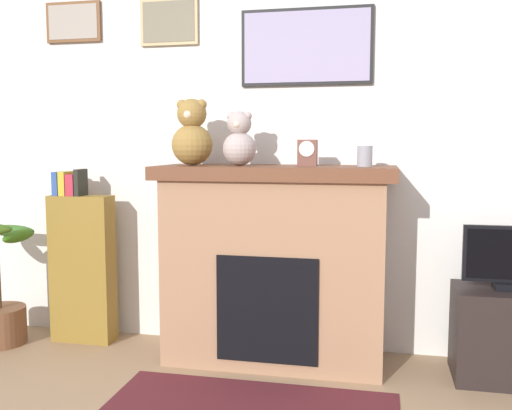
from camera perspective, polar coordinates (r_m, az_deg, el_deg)
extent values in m
cube|color=silver|center=(3.74, 5.79, 5.57)|extent=(5.20, 0.12, 2.60)
cube|color=black|center=(3.73, 5.01, 15.39)|extent=(0.83, 0.02, 0.48)
cube|color=#948AAD|center=(3.71, 4.99, 15.42)|extent=(0.79, 0.00, 0.44)
cube|color=brown|center=(4.27, -17.68, 16.93)|extent=(0.40, 0.02, 0.27)
cube|color=gray|center=(4.26, -17.75, 16.95)|extent=(0.36, 0.00, 0.23)
cube|color=tan|center=(3.98, -8.64, 17.55)|extent=(0.39, 0.02, 0.30)
cube|color=#706853|center=(3.97, -8.70, 17.58)|extent=(0.35, 0.00, 0.26)
cube|color=#996F4F|center=(3.54, 1.92, -6.52)|extent=(1.31, 0.53, 1.12)
cube|color=brown|center=(3.46, 1.96, 3.25)|extent=(1.43, 0.59, 0.08)
cube|color=black|center=(3.32, 1.07, -10.41)|extent=(0.59, 0.02, 0.62)
cube|color=brown|center=(4.06, -16.84, -6.09)|extent=(0.42, 0.16, 0.99)
cube|color=#2C4A8D|center=(4.05, -18.93, 2.04)|extent=(0.04, 0.13, 0.16)
cube|color=gold|center=(4.03, -18.34, 2.05)|extent=(0.05, 0.13, 0.16)
cube|color=#AC2636|center=(4.00, -17.62, 1.92)|extent=(0.06, 0.13, 0.14)
cube|color=black|center=(3.97, -17.01, 2.16)|extent=(0.03, 0.13, 0.18)
cylinder|color=brown|center=(4.28, -24.08, -10.87)|extent=(0.34, 0.34, 0.24)
ellipsoid|color=#366715|center=(4.07, -22.49, -2.83)|extent=(0.13, 0.37, 0.08)
ellipsoid|color=#356524|center=(4.27, -23.13, -2.36)|extent=(0.37, 0.12, 0.08)
cube|color=black|center=(3.60, 23.92, -11.72)|extent=(0.61, 0.40, 0.52)
cube|color=black|center=(3.53, 24.12, -7.36)|extent=(0.20, 0.14, 0.04)
cylinder|color=gray|center=(3.38, 10.75, 4.78)|extent=(0.09, 0.09, 0.12)
cube|color=brown|center=(3.40, 5.13, 5.17)|extent=(0.11, 0.08, 0.16)
cylinder|color=white|center=(3.36, 5.04, 5.59)|extent=(0.09, 0.01, 0.09)
sphere|color=olive|center=(3.56, -6.36, 5.97)|extent=(0.25, 0.25, 0.25)
sphere|color=olive|center=(3.57, -6.40, 9.01)|extent=(0.18, 0.18, 0.18)
sphere|color=olive|center=(3.59, -7.38, 9.85)|extent=(0.06, 0.06, 0.06)
sphere|color=olive|center=(3.55, -5.42, 9.91)|extent=(0.06, 0.06, 0.06)
sphere|color=beige|center=(3.50, -6.78, 8.91)|extent=(0.05, 0.05, 0.05)
sphere|color=#AA9893|center=(3.48, -1.66, 5.60)|extent=(0.20, 0.20, 0.20)
sphere|color=#AA9893|center=(3.48, -1.67, 8.11)|extent=(0.15, 0.15, 0.15)
sphere|color=#AA9893|center=(3.49, -2.49, 8.81)|extent=(0.05, 0.05, 0.05)
sphere|color=#AA9893|center=(3.47, -0.84, 8.84)|extent=(0.05, 0.05, 0.05)
sphere|color=beige|center=(3.42, -1.90, 8.02)|extent=(0.04, 0.04, 0.04)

